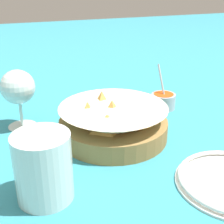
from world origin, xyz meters
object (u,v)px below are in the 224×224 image
(food_basket, at_px, (112,123))
(beer_mug, at_px, (43,169))
(wine_glass, at_px, (18,89))
(sauce_cup, at_px, (163,100))

(food_basket, height_order, beer_mug, beer_mug)
(food_basket, xyz_separation_m, wine_glass, (0.13, 0.18, 0.06))
(wine_glass, height_order, beer_mug, wine_glass)
(food_basket, height_order, wine_glass, wine_glass)
(wine_glass, bearing_deg, beer_mug, -178.78)
(food_basket, relative_size, wine_glass, 1.72)
(wine_glass, bearing_deg, food_basket, -125.46)
(sauce_cup, height_order, wine_glass, wine_glass)
(food_basket, bearing_deg, sauce_cup, -61.28)
(wine_glass, distance_m, beer_mug, 0.29)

